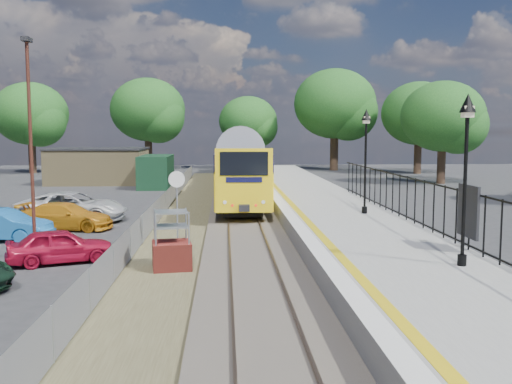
{
  "coord_description": "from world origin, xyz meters",
  "views": [
    {
      "loc": [
        -0.87,
        -18.77,
        4.49
      ],
      "look_at": [
        0.41,
        4.85,
        2.0
      ],
      "focal_mm": 40.0,
      "sensor_mm": 36.0,
      "label": 1
    }
  ],
  "objects": [
    {
      "name": "victorian_lamp_south",
      "position": [
        5.5,
        -4.0,
        4.3
      ],
      "size": [
        0.44,
        0.44,
        4.6
      ],
      "color": "black",
      "rests_on": "platform"
    },
    {
      "name": "carpark_lamp",
      "position": [
        -7.45,
        0.99,
        4.31
      ],
      "size": [
        0.25,
        0.5,
        7.63
      ],
      "color": "#482118",
      "rests_on": "ground"
    },
    {
      "name": "train",
      "position": [
        0.0,
        28.07,
        2.34
      ],
      "size": [
        2.82,
        40.83,
        3.51
      ],
      "color": "yellow",
      "rests_on": "ground"
    },
    {
      "name": "car_white",
      "position": [
        -8.55,
        10.01,
        0.75
      ],
      "size": [
        5.55,
        2.82,
        1.5
      ],
      "primitive_type": "imported",
      "rotation": [
        0.0,
        0.0,
        1.51
      ],
      "color": "silver",
      "rests_on": "ground"
    },
    {
      "name": "brick_plinth",
      "position": [
        -2.63,
        -0.43,
        0.95
      ],
      "size": [
        1.4,
        1.4,
        1.98
      ],
      "rotation": [
        0.0,
        0.0,
        0.15
      ],
      "color": "maroon",
      "rests_on": "ground"
    },
    {
      "name": "outbuilding",
      "position": [
        -10.91,
        31.21,
        1.52
      ],
      "size": [
        10.8,
        10.1,
        3.12
      ],
      "color": "#917E51",
      "rests_on": "ground"
    },
    {
      "name": "car_red",
      "position": [
        -6.55,
        0.83,
        0.6
      ],
      "size": [
        3.8,
        2.55,
        1.2
      ],
      "primitive_type": "imported",
      "rotation": [
        0.0,
        0.0,
        1.93
      ],
      "color": "#AB0F2E",
      "rests_on": "ground"
    },
    {
      "name": "platform_edge",
      "position": [
        2.14,
        8.0,
        0.9
      ],
      "size": [
        0.9,
        70.0,
        0.01
      ],
      "color": "silver",
      "rests_on": "platform"
    },
    {
      "name": "palisade_fence",
      "position": [
        6.55,
        2.24,
        1.84
      ],
      "size": [
        0.12,
        26.0,
        2.0
      ],
      "color": "black",
      "rests_on": "platform"
    },
    {
      "name": "victorian_lamp_north",
      "position": [
        5.3,
        6.0,
        4.3
      ],
      "size": [
        0.44,
        0.44,
        4.6
      ],
      "color": "black",
      "rests_on": "platform"
    },
    {
      "name": "ground",
      "position": [
        0.0,
        0.0,
        0.0
      ],
      "size": [
        120.0,
        120.0,
        0.0
      ],
      "primitive_type": "plane",
      "color": "#2D2D30",
      "rests_on": "ground"
    },
    {
      "name": "car_yellow",
      "position": [
        -8.21,
        7.69,
        0.62
      ],
      "size": [
        4.51,
        2.42,
        1.24
      ],
      "primitive_type": "imported",
      "rotation": [
        0.0,
        0.0,
        1.4
      ],
      "color": "orange",
      "rests_on": "ground"
    },
    {
      "name": "car_blue",
      "position": [
        -10.1,
        5.04,
        0.66
      ],
      "size": [
        4.21,
        2.1,
        1.32
      ],
      "primitive_type": "imported",
      "rotation": [
        0.0,
        0.0,
        1.39
      ],
      "color": "#1C64AA",
      "rests_on": "ground"
    },
    {
      "name": "wire_fence",
      "position": [
        -4.2,
        12.0,
        0.6
      ],
      "size": [
        0.06,
        52.0,
        1.2
      ],
      "color": "#999EA3",
      "rests_on": "ground"
    },
    {
      "name": "track_bed",
      "position": [
        -0.47,
        9.67,
        0.09
      ],
      "size": [
        5.9,
        80.0,
        0.29
      ],
      "color": "#473F38",
      "rests_on": "ground"
    },
    {
      "name": "platform",
      "position": [
        4.2,
        8.0,
        0.45
      ],
      "size": [
        5.0,
        70.0,
        0.9
      ],
      "primitive_type": "cube",
      "color": "gray",
      "rests_on": "ground"
    },
    {
      "name": "speed_sign",
      "position": [
        -2.68,
        2.58,
        2.1
      ],
      "size": [
        0.61,
        0.1,
        3.04
      ],
      "rotation": [
        0.0,
        0.0,
        0.01
      ],
      "color": "#999EA3",
      "rests_on": "ground"
    },
    {
      "name": "tree_line",
      "position": [
        1.4,
        42.0,
        6.61
      ],
      "size": [
        56.8,
        43.8,
        11.88
      ],
      "color": "#332319",
      "rests_on": "ground"
    }
  ]
}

